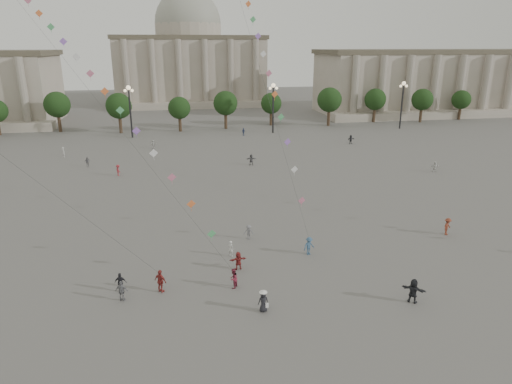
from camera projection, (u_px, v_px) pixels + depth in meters
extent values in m
plane|color=#565451|center=(277.00, 319.00, 32.19)|extent=(360.00, 360.00, 0.00)
cube|color=#A39B89|center=(458.00, 83.00, 131.42)|extent=(80.00, 22.00, 16.00)
cube|color=brown|center=(462.00, 52.00, 128.76)|extent=(81.60, 22.44, 1.20)
cube|color=#A39B89|center=(483.00, 113.00, 121.41)|extent=(84.00, 4.00, 2.00)
cube|color=#A39B89|center=(190.00, 71.00, 150.77)|extent=(46.00, 30.00, 20.00)
cube|color=brown|center=(189.00, 38.00, 147.50)|extent=(46.92, 30.60, 1.20)
cube|color=#A39B89|center=(194.00, 105.00, 137.64)|extent=(48.30, 4.00, 2.00)
cylinder|color=#A39B89|center=(188.00, 31.00, 146.92)|extent=(21.00, 21.00, 5.00)
sphere|color=gray|center=(188.00, 23.00, 146.15)|extent=(21.00, 21.00, 21.00)
cylinder|color=#3C2F1E|center=(5.00, 127.00, 97.49)|extent=(0.70, 0.70, 3.52)
sphere|color=black|center=(2.00, 109.00, 96.36)|extent=(5.12, 5.12, 5.12)
cylinder|color=#3C2F1E|center=(64.00, 125.00, 99.54)|extent=(0.70, 0.70, 3.52)
sphere|color=black|center=(62.00, 108.00, 98.40)|extent=(5.12, 5.12, 5.12)
cylinder|color=#3C2F1E|center=(121.00, 123.00, 101.58)|extent=(0.70, 0.70, 3.52)
sphere|color=black|center=(119.00, 107.00, 100.45)|extent=(5.12, 5.12, 5.12)
cylinder|color=#3C2F1E|center=(175.00, 122.00, 103.63)|extent=(0.70, 0.70, 3.52)
sphere|color=black|center=(174.00, 105.00, 102.49)|extent=(5.12, 5.12, 5.12)
cylinder|color=#3C2F1E|center=(228.00, 120.00, 105.67)|extent=(0.70, 0.70, 3.52)
sphere|color=black|center=(227.00, 104.00, 104.54)|extent=(5.12, 5.12, 5.12)
cylinder|color=#3C2F1E|center=(278.00, 119.00, 107.72)|extent=(0.70, 0.70, 3.52)
sphere|color=black|center=(278.00, 103.00, 106.58)|extent=(5.12, 5.12, 5.12)
cylinder|color=#3C2F1E|center=(327.00, 117.00, 109.76)|extent=(0.70, 0.70, 3.52)
sphere|color=black|center=(327.00, 102.00, 108.63)|extent=(5.12, 5.12, 5.12)
cylinder|color=#3C2F1E|center=(373.00, 116.00, 111.81)|extent=(0.70, 0.70, 3.52)
sphere|color=black|center=(375.00, 101.00, 110.67)|extent=(5.12, 5.12, 5.12)
cylinder|color=#3C2F1E|center=(418.00, 115.00, 113.85)|extent=(0.70, 0.70, 3.52)
sphere|color=black|center=(420.00, 100.00, 112.72)|extent=(5.12, 5.12, 5.12)
cylinder|color=#3C2F1E|center=(462.00, 114.00, 115.90)|extent=(0.70, 0.70, 3.52)
sphere|color=black|center=(464.00, 99.00, 114.76)|extent=(5.12, 5.12, 5.12)
cylinder|color=#262628|center=(131.00, 113.00, 93.61)|extent=(0.36, 0.36, 10.00)
sphere|color=#FFE5B2|center=(128.00, 88.00, 92.00)|extent=(0.90, 0.90, 0.90)
sphere|color=#FFE5B2|center=(125.00, 91.00, 92.07)|extent=(0.60, 0.60, 0.60)
sphere|color=#FFE5B2|center=(132.00, 91.00, 92.31)|extent=(0.60, 0.60, 0.60)
cylinder|color=#262628|center=(273.00, 110.00, 98.72)|extent=(0.36, 0.36, 10.00)
sphere|color=#FFE5B2|center=(273.00, 85.00, 97.12)|extent=(0.90, 0.90, 0.90)
sphere|color=#FFE5B2|center=(270.00, 88.00, 97.18)|extent=(0.60, 0.60, 0.60)
sphere|color=#FFE5B2|center=(277.00, 88.00, 97.42)|extent=(0.60, 0.60, 0.60)
cylinder|color=#262628|center=(402.00, 107.00, 103.83)|extent=(0.36, 0.36, 10.00)
sphere|color=#FFE5B2|center=(404.00, 83.00, 102.23)|extent=(0.90, 0.90, 0.90)
sphere|color=#FFE5B2|center=(401.00, 86.00, 102.29)|extent=(0.60, 0.60, 0.60)
sphere|color=#FFE5B2|center=(407.00, 86.00, 102.53)|extent=(0.60, 0.60, 0.60)
imported|color=navy|center=(243.00, 132.00, 96.98)|extent=(0.96, 0.87, 1.57)
imported|color=#222428|center=(413.00, 291.00, 34.07)|extent=(1.74, 1.56, 1.92)
imported|color=silver|center=(153.00, 144.00, 85.06)|extent=(1.54, 0.97, 1.59)
imported|color=slate|center=(249.00, 232.00, 45.27)|extent=(1.11, 0.83, 1.53)
imported|color=silver|center=(435.00, 167.00, 69.25)|extent=(1.51, 0.56, 1.60)
imported|color=brown|center=(447.00, 226.00, 46.27)|extent=(1.33, 1.21, 1.79)
imported|color=#222227|center=(351.00, 139.00, 88.99)|extent=(1.65, 0.94, 1.69)
imported|color=silver|center=(64.00, 152.00, 78.44)|extent=(0.67, 0.75, 1.73)
imported|color=slate|center=(251.00, 160.00, 73.22)|extent=(1.69, 0.69, 1.78)
imported|color=silver|center=(231.00, 248.00, 41.64)|extent=(0.63, 0.65, 1.51)
imported|color=slate|center=(87.00, 162.00, 72.23)|extent=(0.97, 0.69, 1.53)
imported|color=#9D2A32|center=(118.00, 170.00, 67.23)|extent=(1.06, 1.24, 1.67)
imported|color=maroon|center=(161.00, 281.00, 35.49)|extent=(1.15, 1.07, 1.89)
imported|color=#222228|center=(121.00, 282.00, 35.60)|extent=(0.97, 0.50, 1.59)
imported|color=maroon|center=(238.00, 261.00, 39.16)|extent=(1.55, 0.69, 1.62)
imported|color=slate|center=(122.00, 291.00, 34.32)|extent=(1.04, 0.69, 1.65)
imported|color=maroon|center=(233.00, 278.00, 36.15)|extent=(0.95, 1.01, 1.65)
imported|color=#37597B|center=(309.00, 246.00, 41.91)|extent=(1.27, 1.00, 1.72)
imported|color=black|center=(263.00, 302.00, 32.95)|extent=(0.85, 0.62, 1.60)
cone|color=white|center=(263.00, 291.00, 32.70)|extent=(0.52, 0.52, 0.14)
cylinder|color=white|center=(263.00, 292.00, 32.71)|extent=(0.60, 0.60, 0.02)
cube|color=white|center=(267.00, 305.00, 32.93)|extent=(0.22, 0.10, 0.35)
cylinder|color=#3F3F3F|center=(74.00, 210.00, 31.57)|extent=(0.02, 0.02, 16.30)
cylinder|color=#3F3F3F|center=(53.00, 45.00, 48.40)|extent=(0.02, 0.02, 63.94)
cube|color=#4DA766|center=(212.00, 234.00, 36.79)|extent=(0.76, 0.25, 0.76)
cube|color=orange|center=(191.00, 204.00, 37.79)|extent=(0.76, 0.25, 0.76)
cube|color=#CB6B89|center=(172.00, 177.00, 38.84)|extent=(0.76, 0.25, 0.76)
cube|color=white|center=(154.00, 153.00, 39.92)|extent=(0.76, 0.25, 0.76)
cube|color=#9A66CD|center=(136.00, 131.00, 41.01)|extent=(0.76, 0.25, 0.76)
cube|color=#4DA766|center=(120.00, 110.00, 42.12)|extent=(0.76, 0.25, 0.76)
cube|color=orange|center=(105.00, 91.00, 43.25)|extent=(0.76, 0.25, 0.76)
cube|color=#CB6B89|center=(90.00, 73.00, 44.38)|extent=(0.76, 0.25, 0.76)
cube|color=white|center=(76.00, 57.00, 45.52)|extent=(0.76, 0.25, 0.76)
cube|color=#9A66CD|center=(63.00, 41.00, 46.67)|extent=(0.76, 0.25, 0.76)
cube|color=#4DA766|center=(51.00, 27.00, 47.83)|extent=(0.76, 0.25, 0.76)
cube|color=orange|center=(39.00, 13.00, 48.99)|extent=(0.76, 0.25, 0.76)
cube|color=#CB6B89|center=(28.00, 0.00, 50.16)|extent=(0.76, 0.25, 0.76)
cube|color=#CB6B89|center=(302.00, 200.00, 42.76)|extent=(0.76, 0.25, 0.76)
cube|color=white|center=(294.00, 169.00, 43.99)|extent=(0.76, 0.25, 0.76)
cube|color=#9A66CD|center=(288.00, 142.00, 45.28)|extent=(0.76, 0.25, 0.76)
cube|color=#4DA766|center=(281.00, 117.00, 46.60)|extent=(0.76, 0.25, 0.76)
cube|color=orange|center=(275.00, 94.00, 47.95)|extent=(0.76, 0.25, 0.76)
cube|color=#CB6B89|center=(269.00, 73.00, 49.32)|extent=(0.76, 0.25, 0.76)
cube|color=white|center=(263.00, 54.00, 50.70)|extent=(0.76, 0.25, 0.76)
cube|color=#9A66CD|center=(258.00, 36.00, 52.10)|extent=(0.76, 0.25, 0.76)
cube|color=#4DA766|center=(253.00, 19.00, 53.51)|extent=(0.76, 0.25, 0.76)
cube|color=orange|center=(248.00, 4.00, 54.92)|extent=(0.76, 0.25, 0.76)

